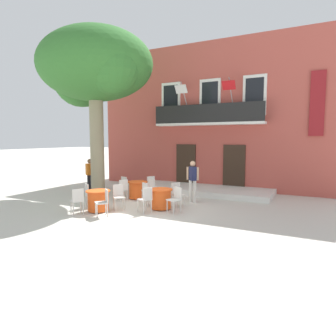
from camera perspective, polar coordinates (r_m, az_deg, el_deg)
ground_plane at (r=11.35m, az=-3.70°, el=-7.58°), size 120.00×120.00×0.00m
building_facade at (r=17.26m, az=10.27°, el=9.42°), size 13.00×5.09×7.50m
entrance_step_platform at (r=14.43m, az=6.44°, el=-4.23°), size 6.68×2.37×0.25m
plane_tree at (r=14.11m, az=-14.06°, el=18.14°), size 5.36×4.70×7.40m
cafe_table_near_tree at (r=10.95m, az=-1.37°, el=-5.96°), size 0.86×0.86×0.76m
cafe_chair_near_tree_0 at (r=10.40m, az=1.48°, el=-5.82°), size 0.53×0.53×0.91m
cafe_chair_near_tree_1 at (r=11.36m, az=1.76°, el=-4.83°), size 0.55×0.55×0.91m
cafe_chair_near_tree_2 at (r=11.47m, az=-3.97°, el=-4.74°), size 0.53×0.53×0.91m
cafe_chair_near_tree_3 at (r=10.41m, az=-4.31°, el=-5.82°), size 0.52×0.52×0.91m
cafe_table_middle at (r=12.89m, az=-5.90°, el=-4.21°), size 0.86×0.86×0.76m
cafe_chair_middle_0 at (r=12.48m, az=-8.81°, el=-3.94°), size 0.55×0.55×0.91m
cafe_chair_middle_1 at (r=12.31m, az=-3.62°, el=-4.02°), size 0.52×0.52×0.91m
cafe_chair_middle_2 at (r=13.27m, az=-3.12°, el=-3.31°), size 0.55×0.55×0.91m
cafe_chair_middle_3 at (r=13.41m, az=-8.16°, el=-3.26°), size 0.51×0.51×0.91m
cafe_table_front at (r=10.91m, az=-13.38°, el=-6.17°), size 0.86×0.86×0.76m
cafe_chair_front_0 at (r=11.04m, az=-9.53°, el=-5.22°), size 0.57×0.57×0.91m
cafe_chair_front_1 at (r=11.56m, az=-14.95°, el=-4.84°), size 0.55×0.55×0.91m
cafe_chair_front_2 at (r=10.62m, az=-17.16°, el=-5.84°), size 0.55×0.55×0.91m
cafe_chair_front_3 at (r=10.16m, az=-12.38°, el=-6.23°), size 0.56×0.56×0.91m
pedestrian_near_entrance at (r=14.94m, az=-14.91°, el=-0.98°), size 0.53×0.40×1.62m
pedestrian_mid_plaza at (r=12.01m, az=4.79°, el=-2.16°), size 0.53×0.39×1.71m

